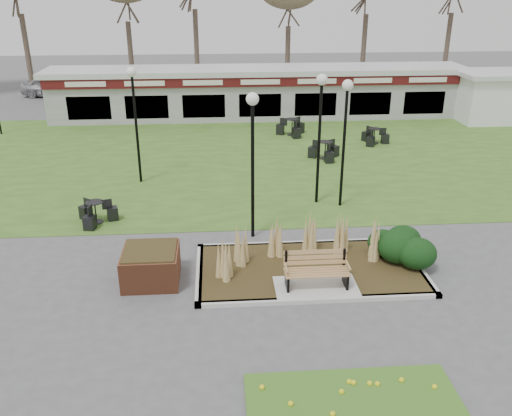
{
  "coord_description": "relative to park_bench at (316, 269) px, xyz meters",
  "views": [
    {
      "loc": [
        -2.51,
        -12.11,
        7.64
      ],
      "look_at": [
        -1.46,
        2.0,
        1.65
      ],
      "focal_mm": 38.0,
      "sensor_mm": 36.0,
      "label": 1
    }
  ],
  "objects": [
    {
      "name": "food_pavilion",
      "position": [
        0.0,
        19.71,
        0.89
      ],
      "size": [
        24.6,
        3.4,
        2.9
      ],
      "color": "gray",
      "rests_on": "ground"
    },
    {
      "name": "bistro_set_d",
      "position": [
        5.35,
        13.47,
        -0.31
      ],
      "size": [
        1.29,
        1.45,
        0.77
      ],
      "color": "black",
      "rests_on": "ground"
    },
    {
      "name": "park_bench",
      "position": [
        0.0,
        0.0,
        0.0
      ],
      "size": [
        1.7,
        0.66,
        0.93
      ],
      "color": "#AD7F4E",
      "rests_on": "ground"
    },
    {
      "name": "planting_bed",
      "position": [
        1.27,
        1.1,
        -0.22
      ],
      "size": [
        6.75,
        3.4,
        1.27
      ],
      "color": "#352915",
      "rests_on": "ground"
    },
    {
      "name": "brick_planter",
      "position": [
        -4.4,
        0.75,
        -0.11
      ],
      "size": [
        1.5,
        1.5,
        0.95
      ],
      "color": "brown",
      "rests_on": "ground"
    },
    {
      "name": "lawn",
      "position": [
        0.0,
        11.75,
        -0.58
      ],
      "size": [
        34.0,
        16.0,
        0.02
      ],
      "primitive_type": "cube",
      "color": "#36601E",
      "rests_on": "ground"
    },
    {
      "name": "bistro_set_c",
      "position": [
        1.46,
        15.37,
        -0.28
      ],
      "size": [
        1.59,
        1.55,
        0.86
      ],
      "color": "black",
      "rests_on": "ground"
    },
    {
      "name": "lamp_post_mid_left",
      "position": [
        -5.65,
        8.72,
        2.77
      ],
      "size": [
        0.38,
        0.38,
        4.61
      ],
      "color": "black",
      "rests_on": "ground"
    },
    {
      "name": "lamp_post_near_right",
      "position": [
        -1.45,
        3.32,
        2.78
      ],
      "size": [
        0.38,
        0.38,
        4.62
      ],
      "color": "black",
      "rests_on": "ground"
    },
    {
      "name": "ground",
      "position": [
        0.0,
        -0.25,
        -0.59
      ],
      "size": [
        100.0,
        100.0,
        0.0
      ],
      "primitive_type": "plane",
      "color": "#515154",
      "rests_on": "ground"
    },
    {
      "name": "bistro_set_b",
      "position": [
        2.42,
        11.18,
        -0.3
      ],
      "size": [
        1.52,
        1.4,
        0.81
      ],
      "color": "black",
      "rests_on": "ground"
    },
    {
      "name": "lamp_post_mid_right",
      "position": [
        1.1,
        6.02,
        2.83
      ],
      "size": [
        0.39,
        0.39,
        4.7
      ],
      "color": "black",
      "rests_on": "ground"
    },
    {
      "name": "lamp_post_far_right",
      "position": [
        1.91,
        5.64,
        2.74
      ],
      "size": [
        0.38,
        0.38,
        4.56
      ],
      "color": "black",
      "rests_on": "ground"
    },
    {
      "name": "car_black",
      "position": [
        -12.52,
        26.04,
        0.03
      ],
      "size": [
        3.96,
        2.46,
        1.23
      ],
      "primitive_type": "imported",
      "rotation": [
        0.0,
        0.0,
        1.24
      ],
      "color": "black",
      "rests_on": "ground"
    },
    {
      "name": "service_hut",
      "position": [
        13.5,
        17.75,
        0.86
      ],
      "size": [
        4.4,
        3.4,
        2.83
      ],
      "color": "white",
      "rests_on": "ground"
    },
    {
      "name": "bistro_set_a",
      "position": [
        -6.67,
        4.75,
        -0.32
      ],
      "size": [
        1.39,
        1.34,
        0.75
      ],
      "color": "black",
      "rests_on": "ground"
    },
    {
      "name": "car_silver",
      "position": [
        -13.93,
        26.75,
        0.12
      ],
      "size": [
        4.46,
        2.59,
        1.43
      ],
      "primitive_type": "imported",
      "rotation": [
        0.0,
        0.0,
        1.34
      ],
      "color": "#ABAAAF",
      "rests_on": "ground"
    }
  ]
}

